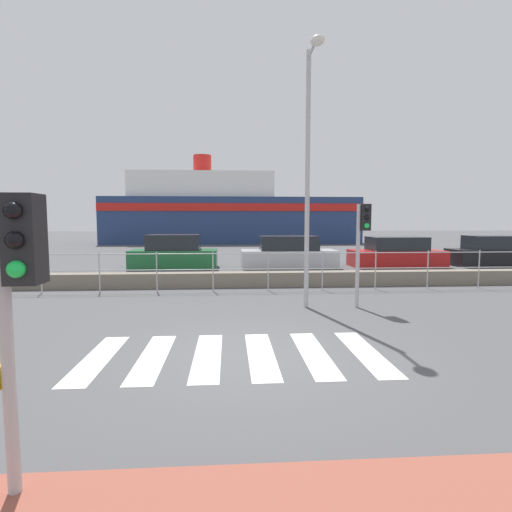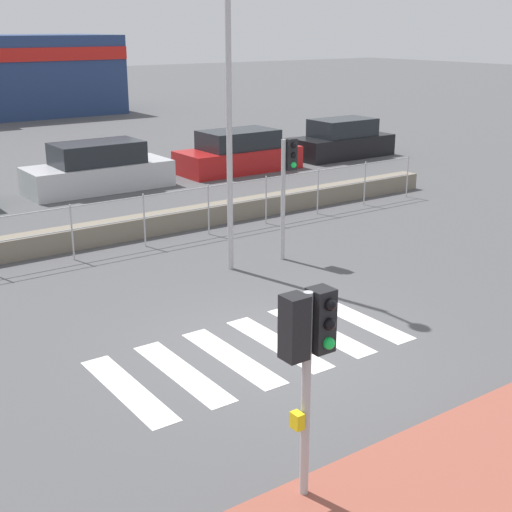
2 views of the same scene
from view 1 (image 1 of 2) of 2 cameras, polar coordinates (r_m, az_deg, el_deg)
ground_plane at (r=6.93m, az=-0.62°, el=-13.96°), size 160.00×160.00×0.00m
crosswalk at (r=6.92m, az=-3.10°, el=-13.96°), size 4.95×2.40×0.01m
seawall at (r=13.74m, az=-2.31°, el=-3.35°), size 21.67×0.55×0.49m
harbor_fence at (r=12.79m, az=-2.21°, el=-1.34°), size 19.54×0.04×1.28m
traffic_light_near at (r=3.56m, az=-32.51°, el=-1.31°), size 0.58×0.41×2.46m
traffic_light_far at (r=10.62m, az=14.98°, el=3.36°), size 0.34×0.32×2.68m
streetlamp at (r=10.29m, az=7.65°, el=14.71°), size 0.32×1.25×6.47m
ferry_boat at (r=40.94m, az=-4.24°, el=6.07°), size 24.91×6.89×8.77m
parked_car_green at (r=19.33m, az=-11.64°, el=0.29°), size 4.05×1.77×1.60m
parked_car_silver at (r=19.38m, az=4.66°, el=0.30°), size 4.58×1.78×1.52m
parked_car_red at (r=20.86m, az=19.40°, el=0.29°), size 4.46×1.87×1.46m
parked_car_black at (r=23.28m, az=30.72°, el=0.39°), size 4.16×1.74×1.51m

